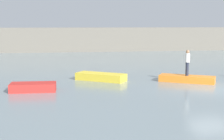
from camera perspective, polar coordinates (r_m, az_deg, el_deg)
The scene contains 6 objects.
ground_plane at distance 21.87m, azimuth 16.48°, elevation -3.12°, with size 120.00×120.00×0.00m, color slate.
embankment_wall at distance 49.72m, azimuth 1.72°, elevation 5.24°, with size 80.00×1.20×3.52m, color #666056.
rowboat_red at distance 20.81m, azimuth -13.31°, elevation -2.86°, with size 2.72×1.29×0.50m, color red.
rowboat_yellow at distance 24.07m, azimuth -1.91°, elevation -1.17°, with size 3.60×1.25×0.53m, color gold.
rowboat_orange at distance 23.98m, azimuth 12.65°, elevation -1.48°, with size 3.79×1.16×0.46m, color orange.
person_white_shirt at distance 23.81m, azimuth 12.74°, elevation 1.47°, with size 0.32×0.32×1.80m.
Camera 1 is at (-9.41, -19.33, 4.06)m, focal length 53.58 mm.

